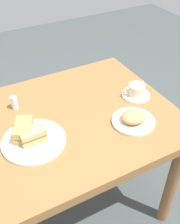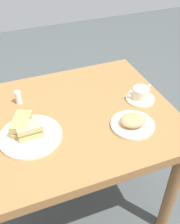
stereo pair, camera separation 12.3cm
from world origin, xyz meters
name	(u,v)px [view 1 (the left image)]	position (x,y,z in m)	size (l,w,h in m)	color
ground_plane	(74,204)	(0.00, 0.00, 0.00)	(6.00, 6.00, 0.00)	#464D4D
dining_table	(69,133)	(0.00, 0.00, 0.63)	(1.04, 0.83, 0.74)	#996638
sandwich_plate	(34,141)	(-0.20, -0.08, 0.74)	(0.28, 0.28, 0.01)	beige
sandwich_front	(33,135)	(-0.20, -0.08, 0.78)	(0.11, 0.07, 0.06)	tan
sandwich_back	(24,130)	(-0.22, -0.03, 0.78)	(0.12, 0.15, 0.06)	tan
coffee_saucer	(136,95)	(0.39, -0.01, 0.74)	(0.15, 0.15, 0.01)	beige
coffee_cup	(136,90)	(0.39, -0.01, 0.78)	(0.11, 0.08, 0.06)	beige
spoon	(140,87)	(0.45, 0.04, 0.75)	(0.09, 0.07, 0.01)	silver
side_plate	(133,121)	(0.26, -0.18, 0.74)	(0.20, 0.20, 0.01)	beige
side_food_pile	(134,117)	(0.26, -0.18, 0.77)	(0.12, 0.10, 0.04)	tan
salt_shaker	(14,103)	(-0.20, 0.19, 0.77)	(0.03, 0.03, 0.07)	silver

